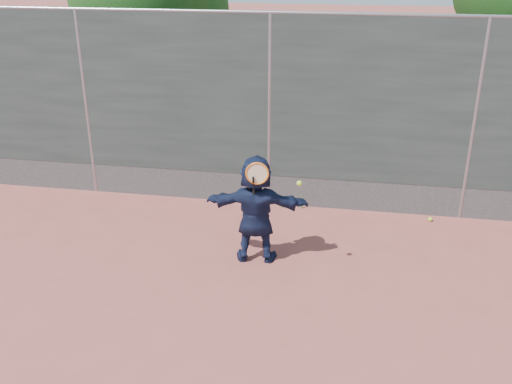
# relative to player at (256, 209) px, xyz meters

# --- Properties ---
(ground) EXTENTS (80.00, 80.00, 0.00)m
(ground) POSITION_rel_player_xyz_m (-0.11, -1.69, -0.73)
(ground) COLOR #9E4C42
(ground) RESTS_ON ground
(player) EXTENTS (1.38, 0.53, 1.46)m
(player) POSITION_rel_player_xyz_m (0.00, 0.00, 0.00)
(player) COLOR #16203E
(player) RESTS_ON ground
(ball_ground) EXTENTS (0.07, 0.07, 0.07)m
(ball_ground) POSITION_rel_player_xyz_m (2.43, 1.58, -0.69)
(ball_ground) COLOR #B7E332
(ball_ground) RESTS_ON ground
(fence) EXTENTS (20.00, 0.06, 3.03)m
(fence) POSITION_rel_player_xyz_m (-0.11, 1.81, 0.85)
(fence) COLOR #38423D
(fence) RESTS_ON ground
(swing_action) EXTENTS (0.71, 0.15, 0.51)m
(swing_action) POSITION_rel_player_xyz_m (0.10, -0.20, 0.55)
(swing_action) COLOR orange
(swing_action) RESTS_ON ground
(weed_clump) EXTENTS (0.68, 0.07, 0.30)m
(weed_clump) POSITION_rel_player_xyz_m (0.18, 1.69, -0.59)
(weed_clump) COLOR #387226
(weed_clump) RESTS_ON ground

